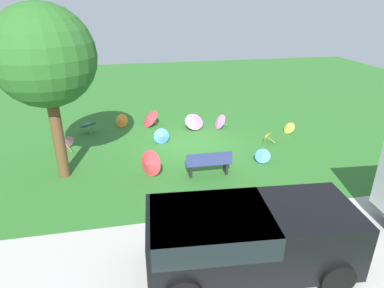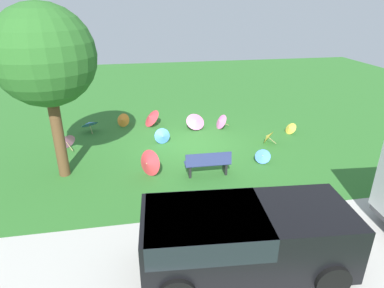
# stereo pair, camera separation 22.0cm
# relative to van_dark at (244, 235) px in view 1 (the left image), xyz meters

# --- Properties ---
(ground) EXTENTS (40.00, 40.00, 0.00)m
(ground) POSITION_rel_van_dark_xyz_m (-0.24, -7.15, -0.91)
(ground) COLOR #2D6B28
(road_strip) EXTENTS (40.00, 3.96, 0.01)m
(road_strip) POSITION_rel_van_dark_xyz_m (-0.24, -0.09, -0.91)
(road_strip) COLOR #B2AFA8
(road_strip) RESTS_ON ground
(van_dark) EXTENTS (4.73, 2.42, 1.53)m
(van_dark) POSITION_rel_van_dark_xyz_m (0.00, 0.00, 0.00)
(van_dark) COLOR black
(van_dark) RESTS_ON ground
(park_bench) EXTENTS (1.61, 0.51, 0.90)m
(park_bench) POSITION_rel_van_dark_xyz_m (-0.29, -4.39, -0.45)
(park_bench) COLOR navy
(park_bench) RESTS_ON ground
(shade_tree) EXTENTS (3.14, 3.14, 5.70)m
(shade_tree) POSITION_rel_van_dark_xyz_m (4.67, -5.33, 3.18)
(shade_tree) COLOR brown
(shade_tree) RESTS_ON ground
(parasol_pink_0) EXTENTS (0.89, 0.85, 0.74)m
(parasol_pink_0) POSITION_rel_van_dark_xyz_m (4.96, -7.56, -0.54)
(parasol_pink_0) COLOR tan
(parasol_pink_0) RESTS_ON ground
(parasol_blue_0) EXTENTS (0.74, 0.71, 0.55)m
(parasol_blue_0) POSITION_rel_van_dark_xyz_m (-2.54, -4.94, -0.62)
(parasol_blue_0) COLOR tan
(parasol_blue_0) RESTS_ON ground
(parasol_orange_0) EXTENTS (0.78, 0.73, 0.66)m
(parasol_orange_0) POSITION_rel_van_dark_xyz_m (2.70, -9.88, -0.58)
(parasol_orange_0) COLOR tan
(parasol_orange_0) RESTS_ON ground
(parasol_red_0) EXTENTS (1.01, 1.13, 0.82)m
(parasol_red_0) POSITION_rel_van_dark_xyz_m (1.34, -9.77, -0.50)
(parasol_red_0) COLOR tan
(parasol_red_0) RESTS_ON ground
(parasol_blue_1) EXTENTS (0.98, 0.96, 0.68)m
(parasol_blue_1) POSITION_rel_van_dark_xyz_m (4.19, -9.37, -0.47)
(parasol_blue_1) COLOR tan
(parasol_blue_1) RESTS_ON ground
(parasol_yellow_0) EXTENTS (0.61, 0.66, 0.53)m
(parasol_yellow_0) POSITION_rel_van_dark_xyz_m (-4.89, -7.57, -0.65)
(parasol_yellow_0) COLOR tan
(parasol_yellow_0) RESTS_ON ground
(parasol_blue_2) EXTENTS (0.71, 0.61, 0.68)m
(parasol_blue_2) POSITION_rel_van_dark_xyz_m (0.99, -7.45, -0.57)
(parasol_blue_2) COLOR tan
(parasol_blue_2) RESTS_ON ground
(parasol_red_1) EXTENTS (0.90, 0.95, 0.95)m
(parasol_red_1) POSITION_rel_van_dark_xyz_m (1.75, -4.75, -0.44)
(parasol_red_1) COLOR tan
(parasol_red_1) RESTS_ON ground
(parasol_yellow_1) EXTENTS (0.76, 0.78, 0.63)m
(parasol_yellow_1) POSITION_rel_van_dark_xyz_m (-3.43, -6.66, -0.60)
(parasol_yellow_1) COLOR tan
(parasol_yellow_1) RESTS_ON ground
(parasol_pink_3) EXTENTS (0.78, 0.81, 0.70)m
(parasol_pink_3) POSITION_rel_van_dark_xyz_m (-1.90, -8.80, -0.56)
(parasol_pink_3) COLOR tan
(parasol_pink_3) RESTS_ON ground
(parasol_pink_4) EXTENTS (1.01, 0.91, 0.76)m
(parasol_pink_4) POSITION_rel_van_dark_xyz_m (-0.71, -8.87, -0.50)
(parasol_pink_4) COLOR tan
(parasol_pink_4) RESTS_ON ground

